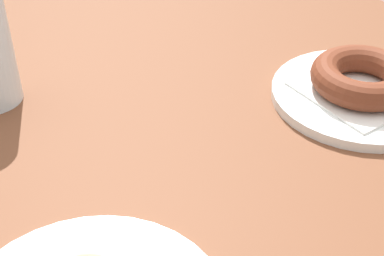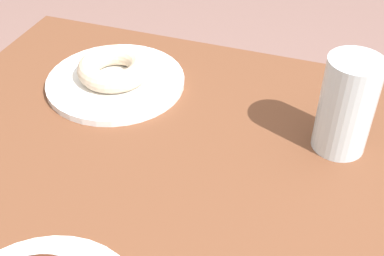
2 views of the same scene
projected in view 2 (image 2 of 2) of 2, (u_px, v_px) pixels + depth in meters
The scene contains 4 objects.
plate_sugar_ring at pixel (116, 82), 0.80m from camera, with size 0.22×0.22×0.01m, color white.
napkin_sugar_ring at pixel (115, 78), 0.79m from camera, with size 0.14×0.14×0.00m, color white.
donut_sugar_ring at pixel (114, 68), 0.78m from camera, with size 0.12×0.12×0.03m, color beige.
water_glass at pixel (347, 105), 0.64m from camera, with size 0.07×0.07×0.14m, color silver.
Camera 2 is at (0.09, -0.35, 1.23)m, focal length 46.59 mm.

